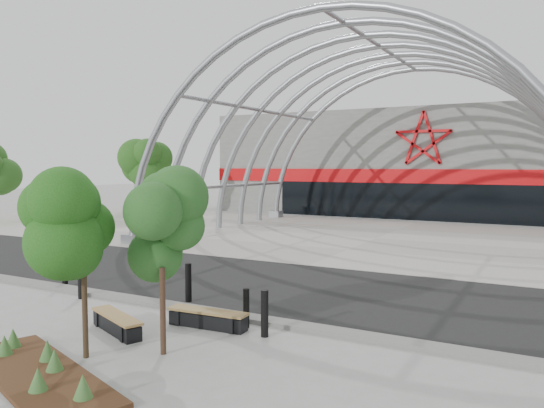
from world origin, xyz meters
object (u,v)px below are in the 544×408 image
street_tree_0 (83,235)px  street_tree_1 (162,232)px  bench_0 (117,324)px  bench_1 (208,319)px  bollard_2 (188,283)px

street_tree_0 → street_tree_1: street_tree_1 is taller
bench_0 → bench_1: 2.11m
street_tree_0 → bench_1: size_ratio=1.69×
street_tree_0 → bollard_2: street_tree_0 is taller
street_tree_1 → bench_1: size_ratio=1.71×
street_tree_1 → bench_0: (-1.89, 0.58, -2.33)m
street_tree_0 → bollard_2: (-0.85, 4.49, -1.95)m
street_tree_0 → bollard_2: bearing=100.7°
street_tree_1 → bench_1: (-0.24, 1.90, -2.32)m
street_tree_0 → bench_1: 3.77m
street_tree_0 → bench_1: (1.01, 2.81, -2.30)m
bench_0 → bench_1: (1.65, 1.32, 0.00)m
street_tree_1 → street_tree_0: bearing=-143.8°
bollard_2 → bench_1: bearing=-42.0°
street_tree_1 → bench_0: street_tree_1 is taller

